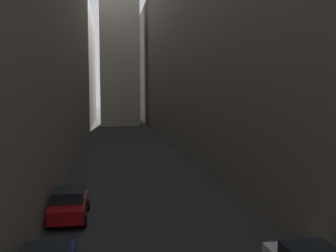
{
  "coord_description": "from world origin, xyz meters",
  "views": [
    {
      "loc": [
        -2.26,
        5.71,
        6.67
      ],
      "look_at": [
        0.0,
        20.08,
        5.37
      ],
      "focal_mm": 40.32,
      "sensor_mm": 36.0,
      "label": 1
    }
  ],
  "objects": [
    {
      "name": "ground_plane",
      "position": [
        0.0,
        48.0,
        0.0
      ],
      "size": [
        264.0,
        264.0,
        0.0
      ],
      "primitive_type": "plane",
      "color": "#232326"
    },
    {
      "name": "building_block_left",
      "position": [
        -10.6,
        50.0,
        11.56
      ],
      "size": [
        10.2,
        108.0,
        23.12
      ],
      "primitive_type": "cube",
      "color": "#756B5B",
      "rests_on": "ground"
    },
    {
      "name": "building_block_right",
      "position": [
        13.0,
        50.0,
        12.69
      ],
      "size": [
        15.0,
        108.0,
        25.39
      ],
      "primitive_type": "cube",
      "color": "#60594F",
      "rests_on": "ground"
    },
    {
      "name": "parked_car_left_far",
      "position": [
        -4.4,
        25.68,
        0.81
      ],
      "size": [
        1.95,
        4.06,
        1.59
      ],
      "rotation": [
        0.0,
        0.0,
        1.57
      ],
      "color": "maroon",
      "rests_on": "ground"
    }
  ]
}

